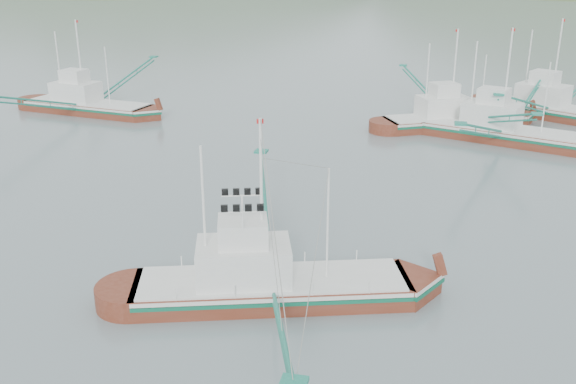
% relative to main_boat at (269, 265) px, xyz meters
% --- Properties ---
extents(ground, '(1200.00, 1200.00, 0.00)m').
position_rel_main_boat_xyz_m(ground, '(-0.72, 1.91, -2.05)').
color(ground, slate).
rests_on(ground, ground).
extents(main_boat, '(14.96, 25.56, 10.61)m').
position_rel_main_boat_xyz_m(main_boat, '(0.00, 0.00, 0.00)').
color(main_boat, maroon).
rests_on(main_boat, ground).
extents(bg_boat_right, '(16.59, 28.12, 11.82)m').
position_rel_main_boat_xyz_m(bg_boat_right, '(15.14, 35.50, 0.29)').
color(bg_boat_right, maroon).
rests_on(bg_boat_right, ground).
extents(bg_boat_left, '(16.10, 28.07, 11.46)m').
position_rel_main_boat_xyz_m(bg_boat_left, '(-31.46, 38.01, -0.15)').
color(bg_boat_left, maroon).
rests_on(bg_boat_left, ground).
extents(bg_boat_far, '(16.69, 25.84, 11.15)m').
position_rel_main_boat_xyz_m(bg_boat_far, '(10.31, 40.13, 0.25)').
color(bg_boat_far, maroon).
rests_on(bg_boat_far, ground).
extents(bg_boat_extra, '(19.72, 26.77, 11.82)m').
position_rel_main_boat_xyz_m(bg_boat_extra, '(21.52, 47.14, 0.43)').
color(bg_boat_extra, maroon).
rests_on(bg_boat_extra, ground).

